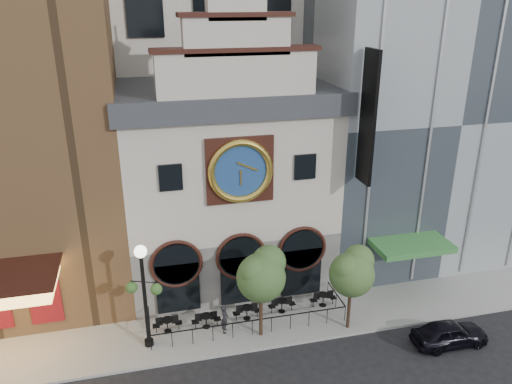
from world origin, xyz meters
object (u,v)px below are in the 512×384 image
Objects in this scene: bistro_2 at (247,312)px; pedestrian at (225,319)px; bistro_4 at (323,299)px; lamppost at (144,286)px; car_right at (450,333)px; tree_right at (352,271)px; bistro_0 at (167,324)px; tree_left at (262,274)px; bistro_3 at (282,305)px; bistro_1 at (206,320)px.

pedestrian reaches higher than bistro_2.
lamppost is (-10.04, -1.19, 3.12)m from bistro_4.
car_right is 0.83× the size of tree_right.
pedestrian reaches higher than bistro_0.
bistro_4 is at bearing 27.68° from lamppost.
tree_left is at bearing 15.85° from lamppost.
tree_right reaches higher than bistro_3.
tree_left is at bearing -157.58° from bistro_4.
bistro_1 is 0.31× the size of tree_left.
bistro_2 is 6.38m from tree_right.
car_right is 11.80m from pedestrian.
tree_left reaches higher than bistro_0.
bistro_0 is 0.33× the size of tree_right.
lamppost is at bearing 174.93° from tree_left.
lamppost reaches higher than pedestrian.
bistro_0 is at bearing 168.70° from tree_right.
pedestrian is (-6.02, -1.04, 0.36)m from bistro_4.
pedestrian is 0.34× the size of tree_right.
pedestrian is at bearing 160.23° from tree_left.
bistro_0 and bistro_2 have the same top height.
car_right is at bearing -41.87° from bistro_4.
tree_left is (4.86, -1.43, 3.26)m from bistro_0.
tree_left reaches higher than pedestrian.
tree_right is at bearing -74.24° from bistro_4.
bistro_1 and bistro_3 have the same top height.
bistro_2 is at bearing 66.21° from car_right.
bistro_4 is 7.00m from car_right.
pedestrian is (-3.50, -1.02, 0.36)m from bistro_3.
bistro_1 is 4.47m from tree_left.
bistro_1 is 2.33m from bistro_2.
tree_right reaches higher than pedestrian.
bistro_4 is (2.52, 0.02, 0.00)m from bistro_3.
bistro_2 is 0.27× the size of lamppost.
bistro_3 is at bearing 29.77° from lamppost.
bistro_1 is 0.40× the size of car_right.
tree_right is at bearing -13.27° from bistro_1.
bistro_3 is 0.27× the size of lamppost.
tree_right reaches higher than car_right.
car_right is 0.78× the size of tree_left.
bistro_3 is at bearing 5.27° from bistro_1.
tree_right is at bearing 15.47° from lamppost.
bistro_2 is at bearing -175.10° from bistro_3.
lamppost is at bearing -171.15° from bistro_3.
bistro_0 is 6.03m from tree_left.
bistro_3 is (2.09, 0.18, 0.00)m from bistro_2.
pedestrian is at bearing 170.04° from tree_right.
bistro_0 is 2.09m from bistro_1.
car_right reaches higher than bistro_3.
bistro_4 is 0.40× the size of car_right.
lamppost is at bearing -173.24° from bistro_4.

